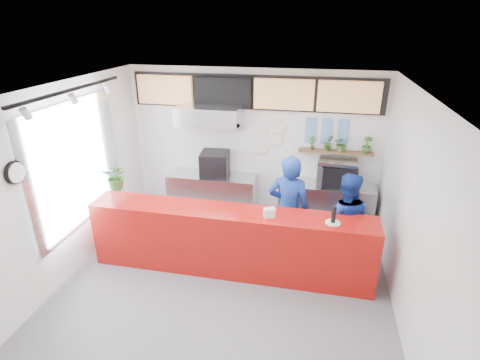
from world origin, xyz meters
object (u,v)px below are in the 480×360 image
Objects in this scene: espresso_machine at (337,175)px; staff_center at (288,210)px; pepper_mill at (334,214)px; service_counter at (230,241)px; panini_oven at (215,164)px; staff_right at (344,222)px.

staff_center is at bearing -133.95° from espresso_machine.
service_counter is at bearing 177.57° from pepper_mill.
panini_oven reaches higher than pepper_mill.
staff_center is (-0.79, -1.29, -0.17)m from espresso_machine.
pepper_mill reaches higher than espresso_machine.
pepper_mill is (2.29, -1.87, 0.10)m from panini_oven.
service_counter is 2.51m from espresso_machine.
staff_right is at bearing -97.73° from espresso_machine.
panini_oven reaches higher than espresso_machine.
espresso_machine is at bearing 47.37° from service_counter.
staff_right reaches higher than panini_oven.
staff_right is at bearing 69.16° from pepper_mill.
panini_oven is 2.39m from espresso_machine.
panini_oven is 0.29× the size of staff_center.
panini_oven is at bearing 140.79° from pepper_mill.
service_counter is 2.03m from panini_oven.
espresso_machine is 0.34× the size of staff_center.
staff_right is (2.50, -1.31, -0.31)m from panini_oven.
staff_right reaches higher than espresso_machine.
panini_oven is 0.84× the size of espresso_machine.
panini_oven is (-0.73, 1.80, 0.60)m from service_counter.
staff_center is 0.90m from staff_right.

